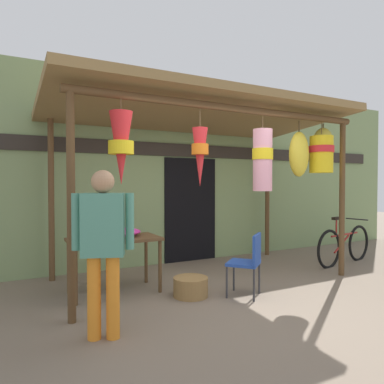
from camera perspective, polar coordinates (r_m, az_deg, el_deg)
ground_plane at (r=4.86m, az=4.13°, el=-16.74°), size 30.00×30.00×0.00m
shop_facade at (r=6.70m, az=-6.36°, el=3.26°), size 12.90×0.29×3.46m
market_stall_canopy at (r=5.61m, az=3.50°, el=10.92°), size 4.76×2.38×2.80m
display_table at (r=5.04m, az=-12.40°, el=-8.23°), size 1.23×0.65×0.76m
flower_heap_on_table at (r=5.08m, az=-12.18°, el=-6.40°), size 0.75×0.52×0.13m
folding_chair at (r=4.86m, az=9.18°, el=-10.61°), size 0.56×0.56×0.84m
wicker_basket_by_table at (r=4.89m, az=-0.22°, el=-15.04°), size 0.46×0.46×0.25m
parked_bicycle at (r=7.31m, az=23.34°, el=-7.87°), size 1.73×0.46×0.92m
vendor_in_orange at (r=3.56m, az=-14.12°, el=-7.45°), size 0.56×0.35×1.64m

